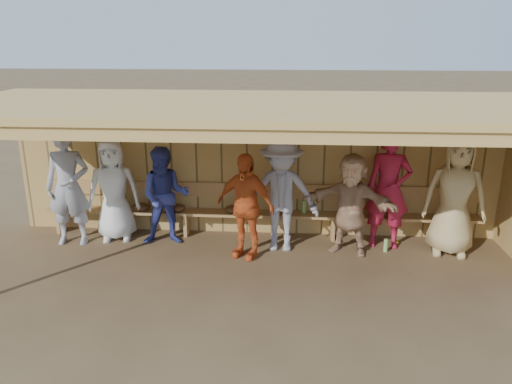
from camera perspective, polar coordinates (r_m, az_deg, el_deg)
ground at (r=7.92m, az=-0.18°, el=-8.03°), size 90.00×90.00×0.00m
player_a at (r=8.86m, az=-20.66°, el=0.54°), size 0.78×0.55×2.00m
player_b at (r=8.86m, az=-15.96°, el=0.23°), size 0.97×0.73×1.77m
player_c at (r=8.48m, az=-10.31°, el=-0.47°), size 0.90×0.75×1.68m
player_d at (r=7.84m, az=-1.25°, el=-1.60°), size 1.08×0.78×1.70m
player_e at (r=8.07m, az=2.88°, el=-0.30°), size 1.25×0.74×1.90m
player_f at (r=8.13m, az=10.78°, el=-1.37°), size 1.61×0.98×1.66m
player_g at (r=8.46m, az=14.89°, el=0.24°), size 0.78×0.56×1.98m
player_h at (r=8.51m, az=21.78°, el=-0.36°), size 1.07×0.80×1.97m
dugout_structure at (r=8.00m, az=2.96°, el=5.07°), size 8.80×3.20×2.50m
bench at (r=8.75m, az=0.36°, el=-1.75°), size 7.60×0.34×0.93m
dugout_equipment at (r=8.69m, az=-3.32°, el=-2.18°), size 5.75×0.62×0.80m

